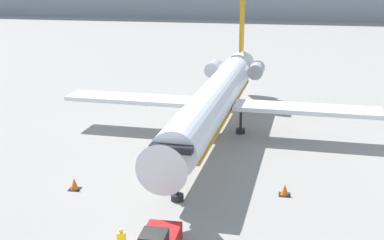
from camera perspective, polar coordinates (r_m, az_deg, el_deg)
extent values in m
cylinder|color=silver|center=(43.81, 2.42, 2.15)|extent=(4.40, 26.72, 3.00)
cone|color=silver|center=(30.34, -2.68, -4.59)|extent=(3.12, 2.55, 3.00)
cube|color=black|center=(31.02, -2.21, -3.06)|extent=(2.58, 0.83, 0.44)
cone|color=silver|center=(58.22, 5.15, 5.77)|extent=(2.87, 3.44, 2.70)
cube|color=orange|center=(44.07, 2.40, 0.93)|extent=(3.96, 24.05, 0.20)
cube|color=silver|center=(44.59, 12.17, 1.15)|extent=(12.01, 3.39, 0.36)
cube|color=silver|center=(47.09, -6.23, 2.26)|extent=(12.01, 3.39, 0.36)
cylinder|color=#ADADB7|center=(54.21, 6.89, 5.30)|extent=(1.64, 2.70, 1.50)
cylinder|color=#ADADB7|center=(54.83, 2.35, 5.53)|extent=(1.64, 2.70, 1.50)
cube|color=orange|center=(58.19, 5.36, 10.16)|extent=(0.36, 2.21, 5.84)
cylinder|color=black|center=(33.23, -1.60, -7.14)|extent=(0.24, 0.24, 1.84)
cylinder|color=black|center=(33.53, -1.59, -8.26)|extent=(0.80, 0.80, 0.40)
cylinder|color=black|center=(46.66, 0.47, 0.00)|extent=(0.24, 0.24, 1.84)
cylinder|color=black|center=(46.87, 0.47, -0.84)|extent=(0.80, 0.80, 0.40)
cylinder|color=black|center=(46.01, 5.21, -0.32)|extent=(0.24, 0.24, 1.84)
cylinder|color=black|center=(46.23, 5.19, -1.17)|extent=(0.80, 0.80, 0.40)
cube|color=black|center=(26.71, -4.10, -12.59)|extent=(1.26, 1.35, 0.70)
cube|color=black|center=(29.42, -2.81, -11.78)|extent=(1.62, 0.30, 0.57)
cube|color=yellow|center=(27.11, -7.54, -12.48)|extent=(0.40, 0.24, 0.68)
sphere|color=tan|center=(26.88, -7.58, -11.61)|extent=(0.25, 0.25, 0.25)
cube|color=black|center=(35.94, -12.40, -7.20)|extent=(0.71, 0.71, 0.04)
cone|color=orange|center=(35.79, -12.44, -6.62)|extent=(0.51, 0.51, 0.75)
cube|color=black|center=(34.81, 9.83, -7.86)|extent=(0.72, 0.72, 0.04)
cone|color=orange|center=(34.66, 9.86, -7.31)|extent=(0.52, 0.52, 0.69)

